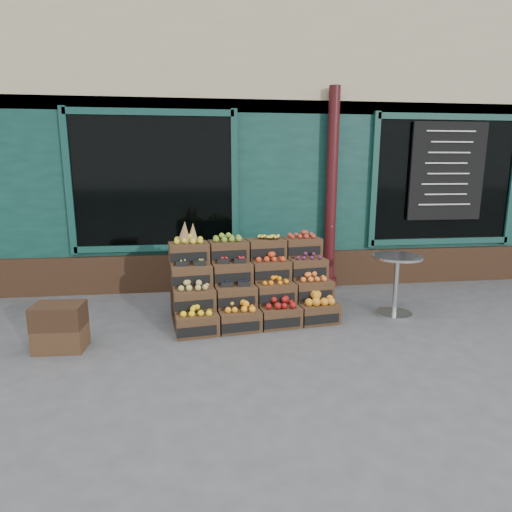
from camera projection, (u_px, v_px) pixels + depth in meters
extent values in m
plane|color=#4A4A4D|center=(280.00, 338.00, 5.05)|extent=(60.00, 60.00, 0.00)
cube|color=#113A33|center=(239.00, 148.00, 9.60)|extent=(12.00, 6.00, 4.80)
cube|color=#C1B28C|center=(255.00, 44.00, 6.48)|extent=(12.00, 0.18, 2.00)
cube|color=#113A33|center=(256.00, 197.00, 6.93)|extent=(12.00, 0.12, 3.00)
cube|color=#301E13|center=(256.00, 270.00, 7.11)|extent=(12.00, 0.18, 0.60)
cube|color=black|center=(154.00, 182.00, 6.60)|extent=(2.40, 0.06, 2.00)
cube|color=black|center=(444.00, 181.00, 7.22)|extent=(2.40, 0.06, 2.00)
cylinder|color=#3B0D10|center=(331.00, 191.00, 6.87)|extent=(0.18, 0.18, 3.20)
cube|color=black|center=(447.00, 172.00, 7.11)|extent=(1.30, 0.04, 1.60)
cube|color=#412B19|center=(197.00, 324.00, 5.15)|extent=(0.55, 0.41, 0.25)
cube|color=black|center=(199.00, 332.00, 4.98)|extent=(0.46, 0.08, 0.11)
cube|color=yellow|center=(196.00, 311.00, 5.11)|extent=(0.44, 0.32, 0.08)
cube|color=#412B19|center=(239.00, 320.00, 5.28)|extent=(0.55, 0.41, 0.25)
cube|color=black|center=(243.00, 327.00, 5.11)|extent=(0.46, 0.08, 0.11)
cube|color=orange|center=(239.00, 307.00, 5.25)|extent=(0.44, 0.32, 0.09)
cube|color=#412B19|center=(280.00, 316.00, 5.42)|extent=(0.55, 0.41, 0.25)
cube|color=black|center=(284.00, 323.00, 5.25)|extent=(0.46, 0.08, 0.11)
cube|color=maroon|center=(280.00, 303.00, 5.38)|extent=(0.44, 0.32, 0.10)
cube|color=#412B19|center=(318.00, 313.00, 5.55)|extent=(0.55, 0.41, 0.25)
cube|color=black|center=(324.00, 319.00, 5.38)|extent=(0.46, 0.08, 0.11)
cube|color=orange|center=(318.00, 299.00, 5.51)|extent=(0.44, 0.32, 0.12)
cube|color=#412B19|center=(194.00, 299.00, 5.30)|extent=(0.55, 0.41, 0.25)
cube|color=black|center=(196.00, 305.00, 5.13)|extent=(0.46, 0.08, 0.11)
cube|color=tan|center=(194.00, 286.00, 5.26)|extent=(0.44, 0.32, 0.09)
cube|color=#412B19|center=(235.00, 295.00, 5.43)|extent=(0.55, 0.41, 0.25)
cube|color=black|center=(239.00, 302.00, 5.26)|extent=(0.46, 0.08, 0.11)
cube|color=black|center=(235.00, 285.00, 5.40)|extent=(0.44, 0.32, 0.03)
cube|color=#412B19|center=(275.00, 292.00, 5.57)|extent=(0.55, 0.41, 0.25)
cube|color=black|center=(279.00, 298.00, 5.39)|extent=(0.46, 0.08, 0.11)
cube|color=orange|center=(275.00, 280.00, 5.53)|extent=(0.44, 0.32, 0.07)
cube|color=#412B19|center=(312.00, 289.00, 5.70)|extent=(0.55, 0.41, 0.25)
cube|color=black|center=(318.00, 295.00, 5.53)|extent=(0.46, 0.08, 0.11)
cube|color=orange|center=(312.00, 277.00, 5.67)|extent=(0.44, 0.32, 0.08)
cube|color=#412B19|center=(191.00, 275.00, 5.45)|extent=(0.55, 0.41, 0.25)
cube|color=black|center=(193.00, 280.00, 5.28)|extent=(0.46, 0.08, 0.11)
cube|color=#88A74A|center=(191.00, 264.00, 5.42)|extent=(0.44, 0.32, 0.03)
cube|color=#412B19|center=(232.00, 272.00, 5.58)|extent=(0.55, 0.41, 0.25)
cube|color=black|center=(235.00, 278.00, 5.41)|extent=(0.46, 0.08, 0.11)
cube|color=red|center=(232.00, 262.00, 5.55)|extent=(0.44, 0.32, 0.03)
cube|color=#412B19|center=(270.00, 270.00, 5.72)|extent=(0.55, 0.41, 0.25)
cube|color=black|center=(274.00, 275.00, 5.54)|extent=(0.46, 0.08, 0.11)
cube|color=red|center=(270.00, 257.00, 5.68)|extent=(0.44, 0.32, 0.09)
cube|color=#412B19|center=(307.00, 267.00, 5.85)|extent=(0.55, 0.41, 0.25)
cube|color=black|center=(312.00, 272.00, 5.68)|extent=(0.46, 0.08, 0.11)
cube|color=#4D173A|center=(307.00, 256.00, 5.82)|extent=(0.44, 0.32, 0.06)
cube|color=#412B19|center=(189.00, 252.00, 5.60)|extent=(0.55, 0.41, 0.25)
cube|color=black|center=(191.00, 257.00, 5.43)|extent=(0.46, 0.08, 0.11)
cube|color=gold|center=(188.00, 240.00, 5.56)|extent=(0.44, 0.32, 0.09)
cube|color=#412B19|center=(228.00, 250.00, 5.73)|extent=(0.55, 0.41, 0.25)
cube|color=black|center=(231.00, 255.00, 5.56)|extent=(0.46, 0.08, 0.11)
cube|color=olive|center=(228.00, 238.00, 5.70)|extent=(0.44, 0.32, 0.09)
cube|color=#412B19|center=(266.00, 248.00, 5.87)|extent=(0.55, 0.41, 0.25)
cube|color=black|center=(270.00, 253.00, 5.69)|extent=(0.46, 0.08, 0.11)
cube|color=yellow|center=(266.00, 237.00, 5.83)|extent=(0.44, 0.32, 0.08)
cube|color=#412B19|center=(301.00, 247.00, 6.00)|extent=(0.55, 0.41, 0.25)
cube|color=black|center=(306.00, 251.00, 5.83)|extent=(0.46, 0.08, 0.11)
cube|color=#AC2F20|center=(302.00, 235.00, 5.97)|extent=(0.44, 0.32, 0.07)
cube|color=#301E13|center=(255.00, 313.00, 5.55)|extent=(2.11, 0.62, 0.25)
cube|color=#301E13|center=(251.00, 298.00, 5.73)|extent=(2.11, 0.62, 0.50)
cube|color=#301E13|center=(247.00, 285.00, 5.90)|extent=(2.11, 0.62, 0.76)
cone|color=olive|center=(184.00, 232.00, 5.54)|extent=(0.17, 0.17, 0.29)
cone|color=olive|center=(193.00, 233.00, 5.59)|extent=(0.16, 0.16, 0.25)
cube|color=#412B19|center=(61.00, 338.00, 4.71)|extent=(0.54, 0.39, 0.26)
cube|color=#301E13|center=(59.00, 316.00, 4.66)|extent=(0.54, 0.39, 0.26)
cylinder|color=#B3B5BA|center=(394.00, 314.00, 5.84)|extent=(0.48, 0.48, 0.03)
cylinder|color=#B3B5BA|center=(396.00, 286.00, 5.76)|extent=(0.07, 0.07, 0.79)
cylinder|color=#B3B5BA|center=(398.00, 257.00, 5.68)|extent=(0.66, 0.66, 0.03)
imported|color=#195A31|center=(149.00, 223.00, 7.44)|extent=(0.81, 0.60, 2.03)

